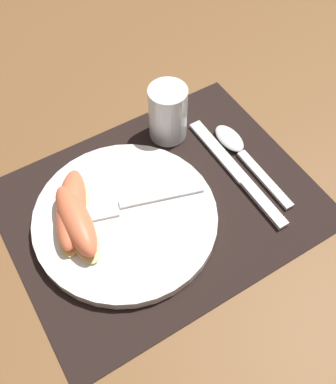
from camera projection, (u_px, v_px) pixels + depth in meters
name	position (u px, v px, depth m)	size (l,w,h in m)	color
ground_plane	(162.00, 204.00, 0.66)	(3.00, 3.00, 0.00)	brown
placemat	(162.00, 204.00, 0.65)	(0.44, 0.34, 0.00)	black
plate	(124.00, 217.00, 0.63)	(0.26, 0.26, 0.02)	white
juice_glass	(168.00, 116.00, 0.70)	(0.06, 0.06, 0.09)	silver
knife	(238.00, 174.00, 0.68)	(0.02, 0.23, 0.01)	silver
spoon	(238.00, 149.00, 0.70)	(0.03, 0.18, 0.01)	silver
fork	(123.00, 206.00, 0.63)	(0.19, 0.08, 0.00)	silver
citrus_wedge_0	(72.00, 209.00, 0.61)	(0.10, 0.14, 0.03)	#F4DB84
citrus_wedge_1	(76.00, 221.00, 0.60)	(0.05, 0.13, 0.04)	#F4DB84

